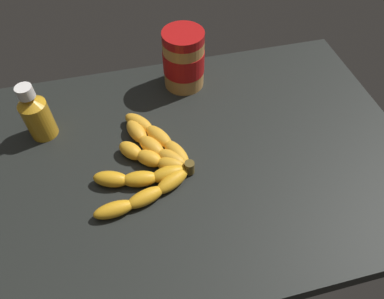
% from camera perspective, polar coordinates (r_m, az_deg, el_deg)
% --- Properties ---
extents(ground_plane, '(0.95, 0.64, 0.05)m').
position_cam_1_polar(ground_plane, '(0.76, -0.21, -2.06)').
color(ground_plane, black).
extents(banana_bunch, '(0.21, 0.26, 0.03)m').
position_cam_1_polar(banana_bunch, '(0.72, -6.90, -1.85)').
color(banana_bunch, gold).
rests_on(banana_bunch, ground_plane).
extents(peanut_butter_jar, '(0.10, 0.10, 0.15)m').
position_cam_1_polar(peanut_butter_jar, '(0.86, -1.38, 14.47)').
color(peanut_butter_jar, '#BF8442').
rests_on(peanut_butter_jar, ground_plane).
extents(honey_bottle, '(0.06, 0.06, 0.13)m').
position_cam_1_polar(honey_bottle, '(0.81, -24.15, 5.29)').
color(honey_bottle, gold).
rests_on(honey_bottle, ground_plane).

